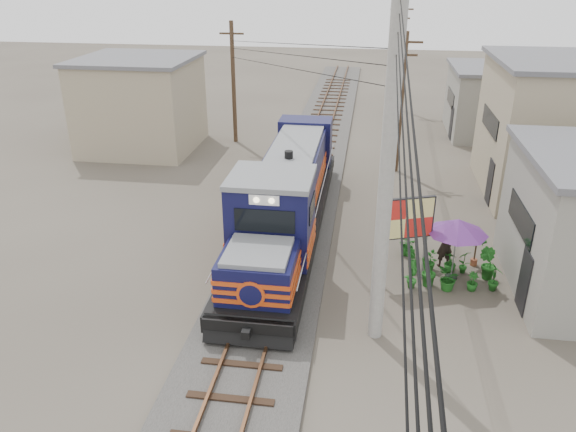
% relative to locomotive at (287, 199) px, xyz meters
% --- Properties ---
extents(ground, '(120.00, 120.00, 0.00)m').
position_rel_locomotive_xyz_m(ground, '(0.00, -5.54, -1.62)').
color(ground, '#473F35').
rests_on(ground, ground).
extents(ballast, '(3.60, 70.00, 0.16)m').
position_rel_locomotive_xyz_m(ballast, '(0.00, 4.46, -1.54)').
color(ballast, '#595651').
rests_on(ballast, ground).
extents(track, '(1.15, 70.00, 0.12)m').
position_rel_locomotive_xyz_m(track, '(0.00, 4.46, -1.36)').
color(track, '#51331E').
rests_on(track, ground).
extents(locomotive, '(2.72, 14.78, 3.66)m').
position_rel_locomotive_xyz_m(locomotive, '(0.00, 0.00, 0.00)').
color(locomotive, black).
rests_on(locomotive, ground).
extents(utility_pole_main, '(0.40, 0.40, 10.00)m').
position_rel_locomotive_xyz_m(utility_pole_main, '(3.50, -6.04, 3.38)').
color(utility_pole_main, '#9E9B93').
rests_on(utility_pole_main, ground).
extents(wooden_pole_mid, '(1.60, 0.24, 7.00)m').
position_rel_locomotive_xyz_m(wooden_pole_mid, '(4.50, 8.46, 2.05)').
color(wooden_pole_mid, '#4C3826').
rests_on(wooden_pole_mid, ground).
extents(wooden_pole_far, '(1.60, 0.24, 7.50)m').
position_rel_locomotive_xyz_m(wooden_pole_far, '(4.80, 22.46, 2.31)').
color(wooden_pole_far, '#4C3826').
rests_on(wooden_pole_far, ground).
extents(wooden_pole_left, '(1.60, 0.24, 7.00)m').
position_rel_locomotive_xyz_m(wooden_pole_left, '(-5.00, 12.46, 2.05)').
color(wooden_pole_left, '#4C3826').
rests_on(wooden_pole_left, ground).
extents(power_lines, '(9.65, 19.00, 3.30)m').
position_rel_locomotive_xyz_m(power_lines, '(-0.14, 2.96, 5.94)').
color(power_lines, black).
rests_on(power_lines, ground).
extents(shophouse_back, '(6.30, 6.30, 4.20)m').
position_rel_locomotive_xyz_m(shophouse_back, '(11.00, 16.46, 0.49)').
color(shophouse_back, gray).
rests_on(shophouse_back, ground).
extents(shophouse_left, '(6.30, 6.30, 5.20)m').
position_rel_locomotive_xyz_m(shophouse_left, '(-10.00, 10.46, 0.99)').
color(shophouse_left, gray).
rests_on(shophouse_left, ground).
extents(billboard, '(1.90, 0.79, 3.06)m').
position_rel_locomotive_xyz_m(billboard, '(4.33, -2.82, 0.62)').
color(billboard, '#99999E').
rests_on(billboard, ground).
extents(market_umbrella, '(2.29, 2.29, 2.25)m').
position_rel_locomotive_xyz_m(market_umbrella, '(6.09, -2.43, 0.36)').
color(market_umbrella, black).
rests_on(market_umbrella, ground).
extents(vendor, '(0.70, 0.58, 1.65)m').
position_rel_locomotive_xyz_m(vendor, '(5.89, -1.55, -0.80)').
color(vendor, black).
rests_on(vendor, ground).
extents(plant_nursery, '(3.51, 3.25, 1.11)m').
position_rel_locomotive_xyz_m(plant_nursery, '(5.81, -2.44, -1.17)').
color(plant_nursery, '#1C5D1A').
rests_on(plant_nursery, ground).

